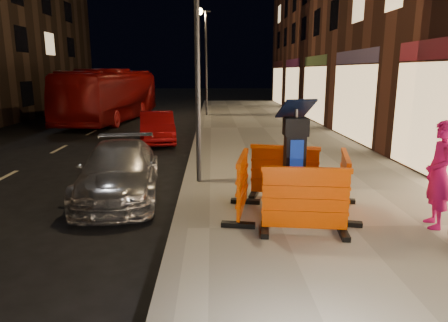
{
  "coord_description": "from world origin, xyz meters",
  "views": [
    {
      "loc": [
        0.58,
        -6.42,
        2.78
      ],
      "look_at": [
        0.8,
        1.0,
        1.1
      ],
      "focal_mm": 32.0,
      "sensor_mm": 36.0,
      "label": 1
    }
  ],
  "objects_px": {
    "parking_kiosk": "(294,161)",
    "barrier_bldgside": "(344,184)",
    "barrier_kerbside": "(242,185)",
    "car_red": "(158,142)",
    "car_silver": "(121,196)",
    "barrier_front": "(305,201)",
    "bus_doubledecker": "(113,121)",
    "man": "(439,175)",
    "barrier_back": "(284,172)"
  },
  "relations": [
    {
      "from": "barrier_kerbside",
      "to": "man",
      "type": "bearing_deg",
      "value": -91.57
    },
    {
      "from": "barrier_front",
      "to": "barrier_kerbside",
      "type": "height_order",
      "value": "same"
    },
    {
      "from": "man",
      "to": "car_silver",
      "type": "bearing_deg",
      "value": -99.96
    },
    {
      "from": "barrier_front",
      "to": "car_red",
      "type": "xyz_separation_m",
      "value": [
        -3.68,
        9.61,
        -0.72
      ]
    },
    {
      "from": "man",
      "to": "car_red",
      "type": "bearing_deg",
      "value": -135.78
    },
    {
      "from": "parking_kiosk",
      "to": "man",
      "type": "distance_m",
      "value": 2.42
    },
    {
      "from": "barrier_back",
      "to": "car_red",
      "type": "distance_m",
      "value": 8.57
    },
    {
      "from": "barrier_bldgside",
      "to": "man",
      "type": "distance_m",
      "value": 1.57
    },
    {
      "from": "car_silver",
      "to": "car_red",
      "type": "height_order",
      "value": "car_red"
    },
    {
      "from": "parking_kiosk",
      "to": "bus_doubledecker",
      "type": "height_order",
      "value": "parking_kiosk"
    },
    {
      "from": "bus_doubledecker",
      "to": "barrier_bldgside",
      "type": "bearing_deg",
      "value": -56.93
    },
    {
      "from": "barrier_kerbside",
      "to": "barrier_front",
      "type": "bearing_deg",
      "value": -124.79
    },
    {
      "from": "barrier_kerbside",
      "to": "car_silver",
      "type": "bearing_deg",
      "value": 68.31
    },
    {
      "from": "barrier_back",
      "to": "car_silver",
      "type": "distance_m",
      "value": 3.72
    },
    {
      "from": "car_red",
      "to": "bus_doubledecker",
      "type": "relative_size",
      "value": 0.35
    },
    {
      "from": "barrier_kerbside",
      "to": "barrier_bldgside",
      "type": "distance_m",
      "value": 1.9
    },
    {
      "from": "barrier_front",
      "to": "bus_doubledecker",
      "type": "xyz_separation_m",
      "value": [
        -7.11,
        16.61,
        -0.72
      ]
    },
    {
      "from": "parking_kiosk",
      "to": "barrier_back",
      "type": "xyz_separation_m",
      "value": [
        0.0,
        0.95,
        -0.45
      ]
    },
    {
      "from": "barrier_kerbside",
      "to": "car_red",
      "type": "relative_size",
      "value": 0.4
    },
    {
      "from": "car_red",
      "to": "bus_doubledecker",
      "type": "bearing_deg",
      "value": 107.0
    },
    {
      "from": "barrier_front",
      "to": "barrier_bldgside",
      "type": "bearing_deg",
      "value": 52.21
    },
    {
      "from": "barrier_back",
      "to": "car_silver",
      "type": "bearing_deg",
      "value": -175.72
    },
    {
      "from": "parking_kiosk",
      "to": "car_silver",
      "type": "xyz_separation_m",
      "value": [
        -3.59,
        1.64,
        -1.16
      ]
    },
    {
      "from": "man",
      "to": "bus_doubledecker",
      "type": "bearing_deg",
      "value": -138.49
    },
    {
      "from": "barrier_front",
      "to": "barrier_kerbside",
      "type": "distance_m",
      "value": 1.34
    },
    {
      "from": "barrier_front",
      "to": "car_silver",
      "type": "height_order",
      "value": "barrier_front"
    },
    {
      "from": "barrier_bldgside",
      "to": "car_silver",
      "type": "distance_m",
      "value": 4.88
    },
    {
      "from": "car_silver",
      "to": "barrier_bldgside",
      "type": "bearing_deg",
      "value": -26.48
    },
    {
      "from": "car_red",
      "to": "barrier_bldgside",
      "type": "bearing_deg",
      "value": -71.0
    },
    {
      "from": "man",
      "to": "barrier_back",
      "type": "bearing_deg",
      "value": -113.6
    },
    {
      "from": "bus_doubledecker",
      "to": "man",
      "type": "relative_size",
      "value": 5.62
    },
    {
      "from": "parking_kiosk",
      "to": "barrier_kerbside",
      "type": "height_order",
      "value": "parking_kiosk"
    },
    {
      "from": "barrier_back",
      "to": "barrier_bldgside",
      "type": "bearing_deg",
      "value": -29.79
    },
    {
      "from": "car_red",
      "to": "barrier_front",
      "type": "bearing_deg",
      "value": -78.18
    },
    {
      "from": "barrier_back",
      "to": "man",
      "type": "distance_m",
      "value": 2.86
    },
    {
      "from": "barrier_front",
      "to": "man",
      "type": "relative_size",
      "value": 0.79
    },
    {
      "from": "parking_kiosk",
      "to": "barrier_back",
      "type": "distance_m",
      "value": 1.05
    },
    {
      "from": "barrier_front",
      "to": "car_silver",
      "type": "relative_size",
      "value": 0.35
    },
    {
      "from": "parking_kiosk",
      "to": "barrier_front",
      "type": "height_order",
      "value": "parking_kiosk"
    },
    {
      "from": "barrier_back",
      "to": "man",
      "type": "height_order",
      "value": "man"
    },
    {
      "from": "car_red",
      "to": "bus_doubledecker",
      "type": "distance_m",
      "value": 7.8
    },
    {
      "from": "barrier_back",
      "to": "bus_doubledecker",
      "type": "distance_m",
      "value": 16.36
    },
    {
      "from": "parking_kiosk",
      "to": "barrier_back",
      "type": "height_order",
      "value": "parking_kiosk"
    },
    {
      "from": "bus_doubledecker",
      "to": "car_silver",
      "type": "bearing_deg",
      "value": -70.07
    },
    {
      "from": "parking_kiosk",
      "to": "barrier_bldgside",
      "type": "relative_size",
      "value": 1.4
    },
    {
      "from": "barrier_front",
      "to": "barrier_kerbside",
      "type": "xyz_separation_m",
      "value": [
        -0.95,
        0.95,
        0.0
      ]
    },
    {
      "from": "parking_kiosk",
      "to": "car_silver",
      "type": "bearing_deg",
      "value": 167.62
    },
    {
      "from": "barrier_front",
      "to": "barrier_kerbside",
      "type": "relative_size",
      "value": 1.0
    },
    {
      "from": "barrier_front",
      "to": "barrier_bldgside",
      "type": "distance_m",
      "value": 1.34
    },
    {
      "from": "barrier_kerbside",
      "to": "car_red",
      "type": "distance_m",
      "value": 9.11
    }
  ]
}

